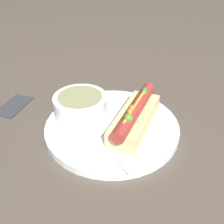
# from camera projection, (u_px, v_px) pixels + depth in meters

# --- Properties ---
(ground_plane) EXTENTS (4.00, 4.00, 0.00)m
(ground_plane) POSITION_uv_depth(u_px,v_px,m) (112.00, 130.00, 0.60)
(ground_plane) COLOR #4C4238
(dinner_plate) EXTENTS (0.30, 0.30, 0.02)m
(dinner_plate) POSITION_uv_depth(u_px,v_px,m) (112.00, 127.00, 0.59)
(dinner_plate) COLOR white
(dinner_plate) RESTS_ON ground_plane
(hot_dog) EXTENTS (0.21, 0.11, 0.07)m
(hot_dog) POSITION_uv_depth(u_px,v_px,m) (135.00, 117.00, 0.56)
(hot_dog) COLOR #E5C17F
(hot_dog) RESTS_ON dinner_plate
(soup_bowl) EXTENTS (0.12, 0.12, 0.05)m
(soup_bowl) POSITION_uv_depth(u_px,v_px,m) (81.00, 105.00, 0.59)
(soup_bowl) COLOR white
(soup_bowl) RESTS_ON dinner_plate
(spoon) EXTENTS (0.09, 0.15, 0.01)m
(spoon) POSITION_uv_depth(u_px,v_px,m) (102.00, 135.00, 0.55)
(spoon) COLOR #B7B7BC
(spoon) RESTS_ON dinner_plate
(napkin) EXTENTS (0.11, 0.09, 0.01)m
(napkin) POSITION_uv_depth(u_px,v_px,m) (14.00, 105.00, 0.67)
(napkin) COLOR #333338
(napkin) RESTS_ON ground_plane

